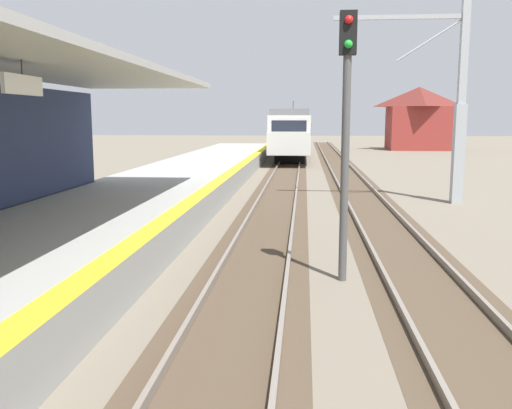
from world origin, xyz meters
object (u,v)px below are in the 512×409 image
at_px(rail_signal_post, 346,120).
at_px(catenary_pylon_far_side, 453,108).
at_px(distant_trackside_house, 418,117).
at_px(approaching_train, 292,131).

xyz_separation_m(rail_signal_post, catenary_pylon_far_side, (4.71, 10.79, 0.41)).
height_order(catenary_pylon_far_side, distant_trackside_house, catenary_pylon_far_side).
distance_m(approaching_train, rail_signal_post, 35.37).
bearing_deg(distant_trackside_house, approaching_train, -134.05).
height_order(approaching_train, distant_trackside_house, distant_trackside_house).
bearing_deg(rail_signal_post, distant_trackside_house, 77.37).
xyz_separation_m(approaching_train, catenary_pylon_far_side, (6.53, -24.52, 1.43)).
bearing_deg(catenary_pylon_far_side, distant_trackside_house, 80.74).
bearing_deg(distant_trackside_house, rail_signal_post, -102.63).
height_order(approaching_train, catenary_pylon_far_side, catenary_pylon_far_side).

